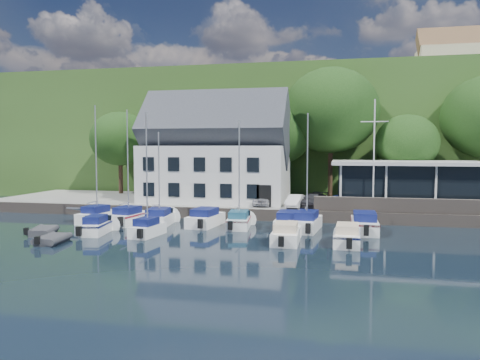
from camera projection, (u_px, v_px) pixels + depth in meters
The scene contains 34 objects.
ground at pixel (255, 248), 29.44m from camera, with size 180.00×180.00×0.00m, color black.
quay at pixel (287, 206), 46.46m from camera, with size 60.00×13.00×1.00m, color gray.
quay_face at pixel (278, 216), 40.13m from camera, with size 60.00×0.30×1.00m, color #5F544C.
hillside at pixel (314, 139), 89.32m from camera, with size 160.00×75.00×16.00m, color #2F4B1C.
field_patch at pixel (356, 99), 94.86m from camera, with size 50.00×30.00×0.30m, color #596D36.
farmhouse at pixel (451, 61), 74.08m from camera, with size 10.40×7.00×8.20m, color beige, non-canonical shape.
harbor_building at pixel (216, 157), 46.63m from camera, with size 14.40×8.20×8.70m, color silver, non-canonical shape.
club_pavilion at pixel (406, 184), 42.50m from camera, with size 13.20×7.20×4.10m, color black, non-canonical shape.
seawall at pixel (426, 206), 37.90m from camera, with size 18.00×0.50×1.20m, color #5F544C.
gangway at pixel (92, 219), 41.70m from camera, with size 1.20×6.00×1.40m, color #BCBCC0, non-canonical shape.
car_silver at pixel (264, 198), 43.03m from camera, with size 1.55×3.84×1.31m, color silver.
car_white at pixel (295, 201), 41.74m from camera, with size 1.20×3.44×1.13m, color silver.
car_dgrey at pixel (313, 200), 42.35m from camera, with size 1.68×4.14×1.20m, color #323136.
car_blue at pixel (350, 200), 41.27m from camera, with size 1.60×4.05×1.39m, color navy.
flagpole at pixel (374, 155), 39.53m from camera, with size 2.26×0.20×9.40m, color silver, non-canonical shape.
tree_0 at pixel (120, 153), 54.21m from camera, with size 6.93×6.93×9.47m, color black, non-canonical shape.
tree_1 at pixel (199, 143), 53.20m from camera, with size 8.61×8.61×11.77m, color black, non-canonical shape.
tree_2 at pixel (277, 150), 50.08m from camera, with size 7.50×7.50×10.25m, color black, non-canonical shape.
tree_3 at pixel (331, 133), 49.60m from camera, with size 10.09×10.09×13.78m, color black, non-canonical shape.
tree_4 at pixel (407, 157), 47.28m from camera, with size 6.35×6.35×8.68m, color black, non-canonical shape.
boat_r1_0 at pixel (96, 169), 39.20m from camera, with size 1.83×5.48×9.05m, color white, non-canonical shape.
boat_r1_1 at pixel (128, 170), 38.51m from camera, with size 2.00×5.50×9.02m, color white, non-canonical shape.
boat_r1_2 at pixel (159, 174), 38.12m from camera, with size 2.05×5.84×8.44m, color white, non-canonical shape.
boat_r1_3 at pixel (206, 217), 37.84m from camera, with size 2.08×6.05×1.47m, color white, non-canonical shape.
boat_r1_4 at pixel (239, 175), 36.76m from camera, with size 1.81×5.50×8.30m, color white, non-canonical shape.
boat_r1_5 at pixel (288, 220), 36.29m from camera, with size 1.93×5.95×1.44m, color white, non-canonical shape.
boat_r1_6 at pixel (307, 170), 35.55m from camera, with size 1.90×6.39×9.26m, color white, non-canonical shape.
boat_r1_7 at pixel (364, 222), 34.98m from camera, with size 2.07×6.60×1.56m, color white, non-canonical shape.
boat_r2_0 at pixel (97, 224), 34.44m from camera, with size 1.59×5.13×1.37m, color white, non-canonical shape.
boat_r2_1 at pixel (147, 179), 33.24m from camera, with size 1.56×4.59×8.20m, color white, non-canonical shape.
boat_r2_3 at pixel (286, 232), 31.22m from camera, with size 1.91×5.75×1.36m, color white, non-canonical shape.
boat_r2_4 at pixel (347, 234), 30.57m from camera, with size 1.81×5.68×1.38m, color white, non-canonical shape.
dinghy_0 at pixel (43, 230), 34.14m from camera, with size 1.78×2.97×0.69m, color #333438, non-canonical shape.
dinghy_1 at pixel (52, 238), 31.10m from camera, with size 1.74×2.89×0.68m, color #333438, non-canonical shape.
Camera 1 is at (5.23, -28.61, 6.35)m, focal length 35.00 mm.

